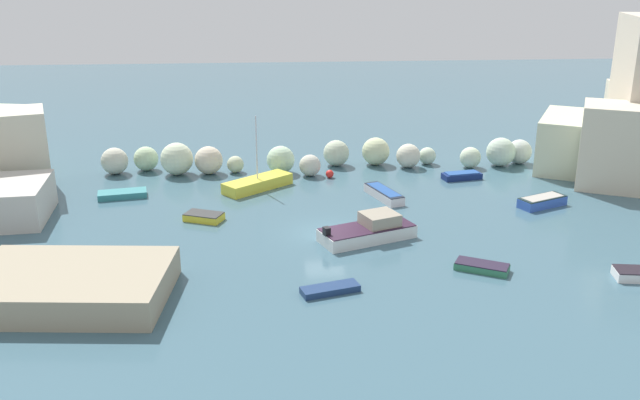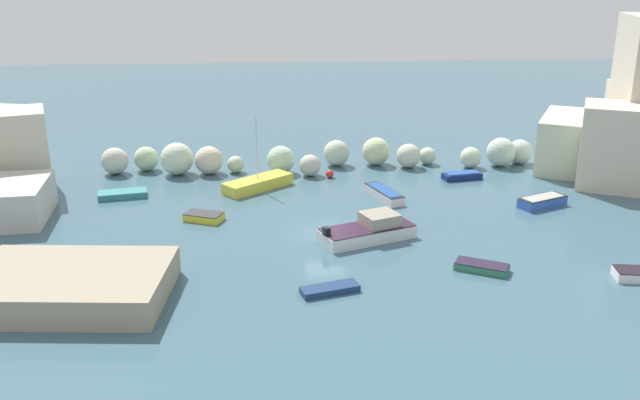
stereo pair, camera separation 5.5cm
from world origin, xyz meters
The scene contains 15 objects.
cove_water centered at (0.00, 0.00, 0.00)m, with size 160.00×160.00×0.00m, color #3E6171.
rock_breakwater centered at (0.40, 14.34, 1.10)m, with size 36.04×4.83×2.62m.
stone_dock centered at (-13.74, -8.03, 0.78)m, with size 9.89×6.76×1.57m, color tan.
channel_buoy centered at (1.46, 11.92, 0.32)m, with size 0.64×0.64×0.64m, color red.
moored_boat_0 centered at (2.71, -1.19, 0.60)m, with size 6.36×4.30×1.60m.
moored_boat_1 centered at (-14.20, 8.33, 0.23)m, with size 3.68×2.10×0.46m.
moored_boat_2 centered at (-7.85, 2.97, 0.26)m, with size 2.83×2.23×0.52m.
moored_boat_3 centered at (-4.29, 9.51, 0.43)m, with size 5.46×4.94×5.66m.
moored_boat_4 centered at (15.80, 3.88, 0.37)m, with size 3.80×2.67×0.72m.
moored_boat_5 centered at (11.92, 10.74, 0.27)m, with size 3.25×1.71×0.56m.
moored_boat_6 centered at (-0.44, -8.34, 0.18)m, with size 3.24×1.83×0.35m.
moored_boat_7 centered at (16.42, -8.07, 0.28)m, with size 2.58×1.73×0.55m.
moored_boat_8 centered at (-15.22, -5.18, 0.29)m, with size 4.37×2.07×0.56m.
moored_boat_9 centered at (8.30, -6.33, 0.22)m, with size 3.15×2.47×0.44m.
moored_boat_10 centered at (4.92, 6.49, 0.36)m, with size 2.45×4.34×0.69m.
Camera 2 is at (-3.57, -40.82, 16.36)m, focal length 38.80 mm.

